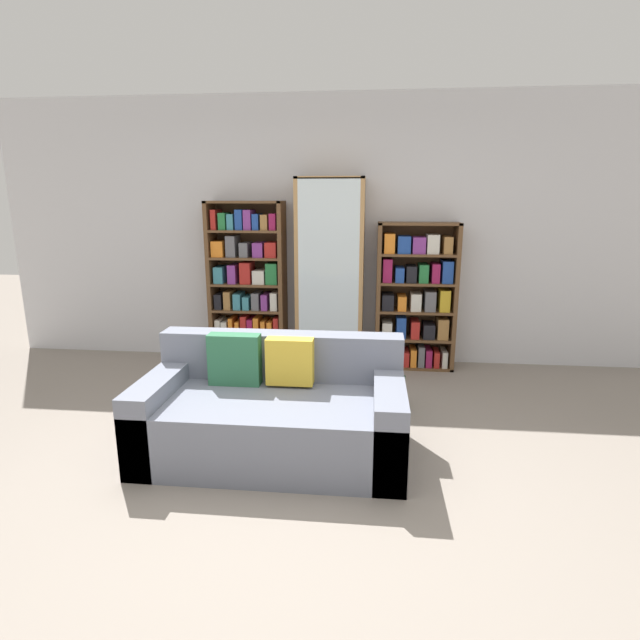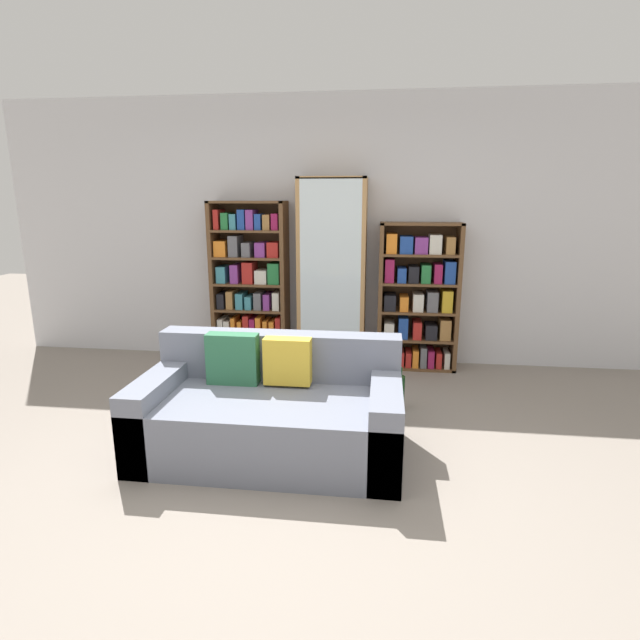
# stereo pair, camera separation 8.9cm
# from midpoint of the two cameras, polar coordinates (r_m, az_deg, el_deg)

# --- Properties ---
(ground_plane) EXTENTS (16.00, 16.00, 0.00)m
(ground_plane) POSITION_cam_midpoint_polar(r_m,az_deg,el_deg) (3.05, -4.42, -20.03)
(ground_plane) COLOR gray
(wall_back) EXTENTS (6.89, 0.06, 2.70)m
(wall_back) POSITION_cam_midpoint_polar(r_m,az_deg,el_deg) (5.23, 1.35, 9.99)
(wall_back) COLOR silver
(wall_back) RESTS_ON ground
(couch) EXTENTS (1.73, 0.91, 0.78)m
(couch) POSITION_cam_midpoint_polar(r_m,az_deg,el_deg) (3.45, -4.85, -10.51)
(couch) COLOR slate
(couch) RESTS_ON ground
(bookshelf_left) EXTENTS (0.78, 0.32, 1.67)m
(bookshelf_left) POSITION_cam_midpoint_polar(r_m,az_deg,el_deg) (5.23, -7.46, 3.89)
(bookshelf_left) COLOR brown
(bookshelf_left) RESTS_ON ground
(display_cabinet) EXTENTS (0.67, 0.36, 1.89)m
(display_cabinet) POSITION_cam_midpoint_polar(r_m,az_deg,el_deg) (5.05, 1.91, 5.18)
(display_cabinet) COLOR #AD7F4C
(display_cabinet) RESTS_ON ground
(bookshelf_right) EXTENTS (0.79, 0.32, 1.47)m
(bookshelf_right) POSITION_cam_midpoint_polar(r_m,az_deg,el_deg) (5.10, 11.63, 2.38)
(bookshelf_right) COLOR brown
(bookshelf_right) RESTS_ON ground
(wine_bottle) EXTENTS (0.08, 0.08, 0.36)m
(wine_bottle) POSITION_cam_midpoint_polar(r_m,az_deg,el_deg) (4.19, 9.70, -8.09)
(wine_bottle) COLOR #143819
(wine_bottle) RESTS_ON ground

